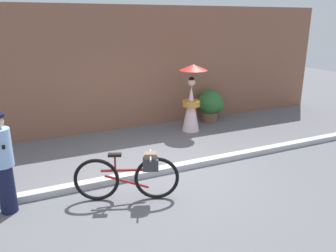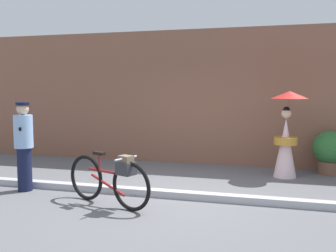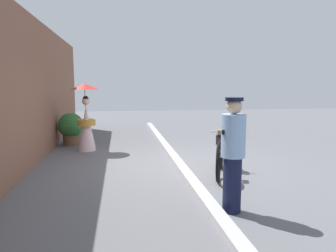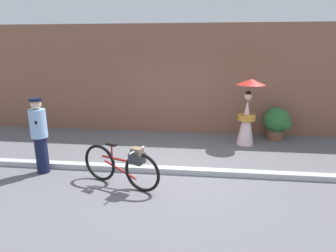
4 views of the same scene
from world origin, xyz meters
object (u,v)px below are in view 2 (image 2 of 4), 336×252
object	(u,v)px
person_with_parasol	(286,135)
potted_plant_by_door	(331,151)
bicycle_near_officer	(111,179)
person_officer	(24,144)

from	to	relation	value
person_with_parasol	potted_plant_by_door	size ratio (longest dim) A/B	1.90
bicycle_near_officer	person_officer	distance (m)	2.02
person_officer	potted_plant_by_door	distance (m)	6.41
person_officer	person_with_parasol	distance (m)	5.29
person_officer	potted_plant_by_door	xyz separation A→B (m)	(5.64, 3.02, -0.35)
bicycle_near_officer	person_with_parasol	xyz separation A→B (m)	(2.75, 2.93, 0.46)
bicycle_near_officer	person_with_parasol	distance (m)	4.04
bicycle_near_officer	person_with_parasol	size ratio (longest dim) A/B	0.92
bicycle_near_officer	person_with_parasol	world-z (taller)	person_with_parasol
bicycle_near_officer	person_officer	xyz separation A→B (m)	(-1.92, 0.45, 0.42)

